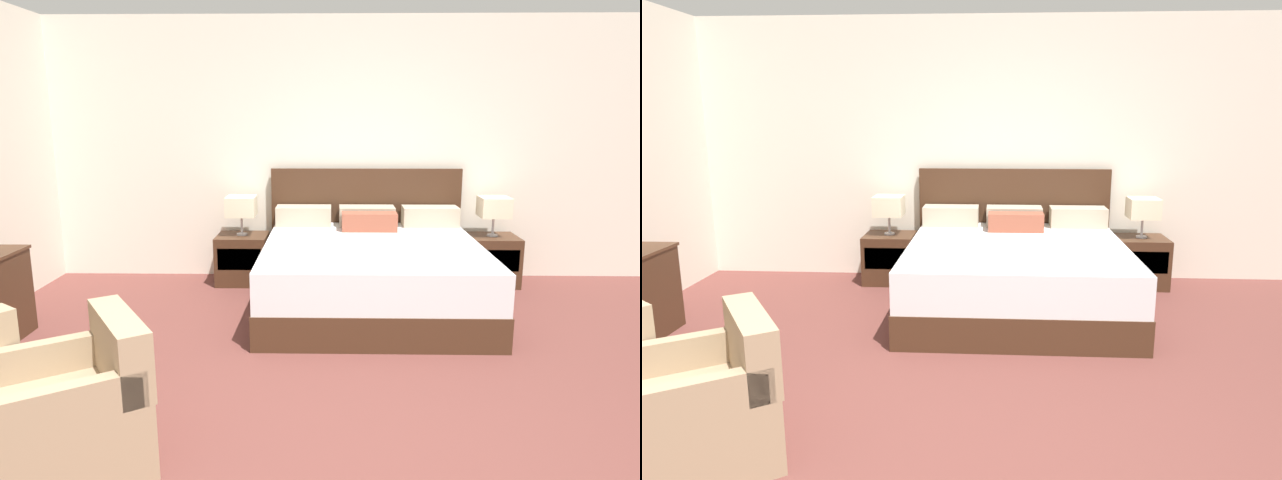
{
  "view_description": "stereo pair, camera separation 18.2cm",
  "coord_description": "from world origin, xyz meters",
  "views": [
    {
      "loc": [
        -0.02,
        -2.53,
        1.74
      ],
      "look_at": [
        -0.11,
        1.98,
        0.75
      ],
      "focal_mm": 32.0,
      "sensor_mm": 36.0,
      "label": 1
    },
    {
      "loc": [
        0.16,
        -2.52,
        1.74
      ],
      "look_at": [
        -0.11,
        1.98,
        0.75
      ],
      "focal_mm": 32.0,
      "sensor_mm": 36.0,
      "label": 2
    }
  ],
  "objects": [
    {
      "name": "wall_back",
      "position": [
        0.0,
        3.62,
        1.37
      ],
      "size": [
        7.21,
        0.06,
        2.75
      ],
      "primitive_type": "cube",
      "color": "silver",
      "rests_on": "ground"
    },
    {
      "name": "table_lamp_left",
      "position": [
        -0.95,
        3.29,
        0.81
      ],
      "size": [
        0.3,
        0.3,
        0.41
      ],
      "color": "#B7B7BC",
      "rests_on": "nightstand_left"
    },
    {
      "name": "ground_plane",
      "position": [
        0.0,
        0.0,
        0.0
      ],
      "size": [
        10.78,
        10.78,
        0.0
      ],
      "primitive_type": "plane",
      "color": "brown"
    },
    {
      "name": "bed",
      "position": [
        0.35,
        2.55,
        0.33
      ],
      "size": [
        2.02,
        2.12,
        1.19
      ],
      "color": "#422819",
      "rests_on": "ground"
    },
    {
      "name": "nightstand_left",
      "position": [
        -0.95,
        3.29,
        0.26
      ],
      "size": [
        0.52,
        0.48,
        0.51
      ],
      "color": "#422819",
      "rests_on": "ground"
    },
    {
      "name": "armchair_companion",
      "position": [
        -1.28,
        0.04,
        0.28
      ],
      "size": [
        0.95,
        0.95,
        0.76
      ],
      "color": "#9E8466",
      "rests_on": "ground"
    },
    {
      "name": "nightstand_right",
      "position": [
        1.66,
        3.29,
        0.26
      ],
      "size": [
        0.52,
        0.48,
        0.51
      ],
      "color": "#422819",
      "rests_on": "ground"
    },
    {
      "name": "table_lamp_right",
      "position": [
        1.66,
        3.29,
        0.81
      ],
      "size": [
        0.3,
        0.3,
        0.41
      ],
      "color": "#B7B7BC",
      "rests_on": "nightstand_right"
    }
  ]
}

